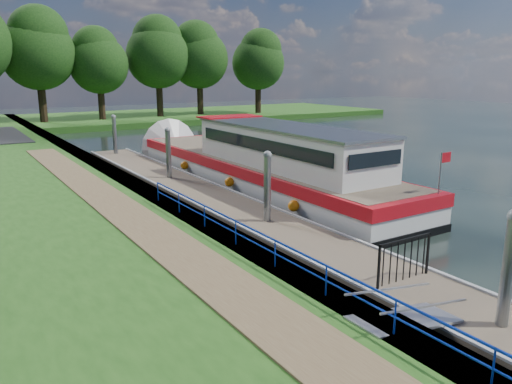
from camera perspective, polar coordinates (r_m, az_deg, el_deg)
ground at (r=12.53m, az=24.05°, el=-14.37°), size 160.00×160.00×0.00m
bank_edge at (r=22.60m, az=-13.37°, el=-0.20°), size 1.10×90.00×0.78m
far_bank at (r=61.96m, az=-11.97°, el=8.35°), size 60.00×18.00×0.60m
footpath at (r=15.54m, az=-11.36°, el=-4.79°), size 1.60×40.00×0.05m
blue_fence at (r=11.96m, az=4.93°, el=-7.61°), size 0.04×18.04×0.72m
pontoon at (r=21.82m, az=-5.27°, el=-0.93°), size 2.50×30.00×0.56m
mooring_piles at (r=21.57m, az=-5.34°, el=1.89°), size 0.30×27.30×3.55m
gangway at (r=11.16m, az=16.70°, el=-13.66°), size 2.58×1.00×0.92m
gate_panel at (r=13.27m, az=16.63°, el=-6.74°), size 1.85×0.05×1.15m
barge at (r=25.33m, az=-0.47°, el=3.25°), size 4.36×21.15×4.78m
horizon_trees at (r=55.15m, az=-24.89°, el=14.78°), size 54.38×10.03×12.87m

